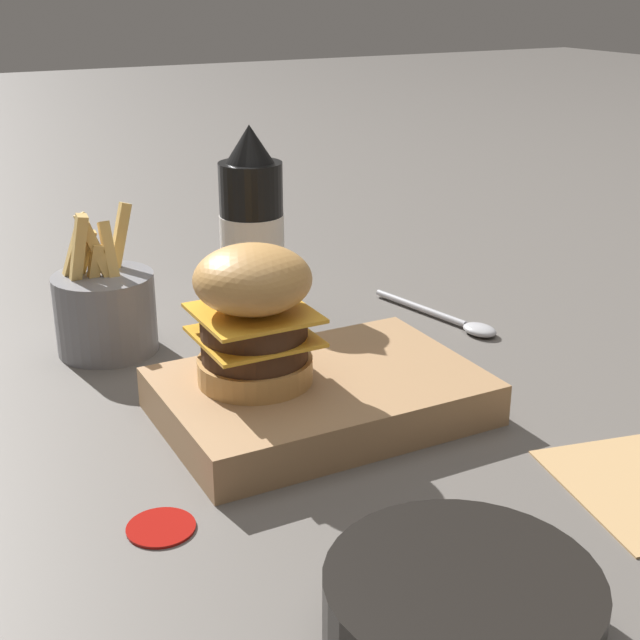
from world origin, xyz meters
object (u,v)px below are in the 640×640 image
(fries_basket, at_px, (105,309))
(side_bowl, at_px, (462,606))
(spoon, at_px, (457,321))
(burger, at_px, (254,314))
(serving_board, at_px, (320,396))
(ketchup_bottle, at_px, (252,239))

(fries_basket, xyz_separation_m, side_bowl, (-0.06, 0.49, -0.02))
(spoon, bearing_deg, side_bowl, -48.09)
(burger, distance_m, side_bowl, 0.30)
(burger, relative_size, side_bowl, 0.74)
(serving_board, distance_m, fries_basket, 0.25)
(ketchup_bottle, bearing_deg, burger, 66.64)
(fries_basket, distance_m, spoon, 0.36)
(burger, height_order, spoon, burger)
(burger, xyz_separation_m, side_bowl, (0.01, 0.29, -0.07))
(ketchup_bottle, bearing_deg, spoon, 150.29)
(fries_basket, height_order, side_bowl, fries_basket)
(fries_basket, height_order, spoon, fries_basket)
(serving_board, xyz_separation_m, side_bowl, (0.06, 0.27, 0.00))
(serving_board, distance_m, ketchup_bottle, 0.23)
(burger, height_order, fries_basket, burger)
(side_bowl, bearing_deg, fries_basket, -82.78)
(serving_board, bearing_deg, fries_basket, -61.53)
(burger, distance_m, spoon, 0.30)
(ketchup_bottle, xyz_separation_m, spoon, (-0.18, 0.11, -0.09))
(ketchup_bottle, distance_m, side_bowl, 0.51)
(fries_basket, bearing_deg, ketchup_bottle, 179.27)
(serving_board, height_order, fries_basket, fries_basket)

